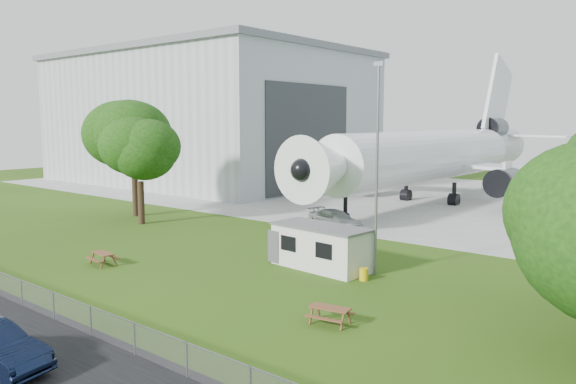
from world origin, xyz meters
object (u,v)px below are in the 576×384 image
Objects in this scene: airliner at (434,154)px; site_cabin at (321,247)px; picnic_west at (103,265)px; hangar at (209,117)px; picnic_east at (330,324)px.

site_cabin is (6.99, -30.57, -3.96)m from airliner.
picnic_west is at bearing -144.32° from site_cabin.
site_cabin is 3.81× the size of picnic_west.
hangar is 23.89× the size of picnic_east.
picnic_east is (5.81, -7.35, -1.31)m from site_cabin.
picnic_east is (48.78, -38.06, -9.41)m from hangar.
hangar is 36.21m from airliner.
site_cabin is at bearing 118.85° from picnic_east.
hangar reaches higher than airliner.
site_cabin reaches higher than picnic_west.
hangar is at bearing 144.44° from site_cabin.
site_cabin is 9.46m from picnic_east.
site_cabin is at bearing -77.11° from airliner.
hangar is 23.89× the size of picnic_west.
airliner is at bearing -0.22° from hangar.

